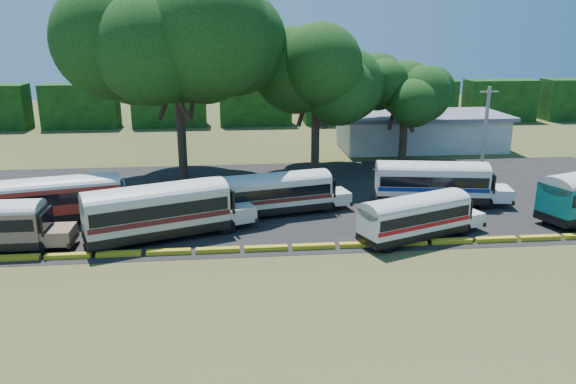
{
  "coord_description": "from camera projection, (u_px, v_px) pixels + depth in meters",
  "views": [
    {
      "loc": [
        -3.4,
        -31.61,
        13.48
      ],
      "look_at": [
        0.39,
        6.0,
        2.3
      ],
      "focal_mm": 35.0,
      "sensor_mm": 36.0,
      "label": 1
    }
  ],
  "objects": [
    {
      "name": "asphalt_strip",
      "position": [
        288.0,
        198.0,
        45.85
      ],
      "size": [
        64.0,
        24.0,
        0.02
      ],
      "primitive_type": "cube",
      "color": "black",
      "rests_on": "ground"
    },
    {
      "name": "bus_red",
      "position": [
        63.0,
        196.0,
        39.64
      ],
      "size": [
        10.59,
        4.73,
        3.38
      ],
      "rotation": [
        0.0,
        0.0,
        0.22
      ],
      "color": "black",
      "rests_on": "ground"
    },
    {
      "name": "tree_west",
      "position": [
        177.0,
        43.0,
        48.14
      ],
      "size": [
        14.22,
        14.22,
        17.37
      ],
      "color": "#3A281D",
      "rests_on": "ground"
    },
    {
      "name": "bus_cream_west",
      "position": [
        160.0,
        208.0,
        36.58
      ],
      "size": [
        11.5,
        6.54,
        3.7
      ],
      "rotation": [
        0.0,
        0.0,
        0.36
      ],
      "color": "black",
      "rests_on": "ground"
    },
    {
      "name": "treeline_backdrop",
      "position": [
        255.0,
        104.0,
        79.25
      ],
      "size": [
        130.0,
        4.0,
        6.0
      ],
      "color": "black",
      "rests_on": "ground"
    },
    {
      "name": "curb",
      "position": [
        290.0,
        247.0,
        35.22
      ],
      "size": [
        53.7,
        0.45,
        0.3
      ],
      "color": "gold",
      "rests_on": "ground"
    },
    {
      "name": "terminal_building",
      "position": [
        420.0,
        131.0,
        64.09
      ],
      "size": [
        19.0,
        9.0,
        4.0
      ],
      "color": "silver",
      "rests_on": "ground"
    },
    {
      "name": "bus_cream_east",
      "position": [
        280.0,
        191.0,
        41.52
      ],
      "size": [
        9.91,
        4.5,
        3.16
      ],
      "rotation": [
        0.0,
        0.0,
        0.23
      ],
      "color": "black",
      "rests_on": "ground"
    },
    {
      "name": "tree_east",
      "position": [
        406.0,
        89.0,
        56.86
      ],
      "size": [
        7.86,
        7.86,
        10.28
      ],
      "color": "#3A281D",
      "rests_on": "ground"
    },
    {
      "name": "tree_center",
      "position": [
        316.0,
        70.0,
        52.43
      ],
      "size": [
        10.24,
        10.24,
        13.34
      ],
      "color": "#3A281D",
      "rests_on": "ground"
    },
    {
      "name": "bus_white_blue",
      "position": [
        434.0,
        180.0,
        43.75
      ],
      "size": [
        10.72,
        4.28,
        3.43
      ],
      "rotation": [
        0.0,
        0.0,
        -0.17
      ],
      "color": "black",
      "rests_on": "ground"
    },
    {
      "name": "bus_white_red",
      "position": [
        417.0,
        215.0,
        36.45
      ],
      "size": [
        9.39,
        5.55,
        3.03
      ],
      "rotation": [
        0.0,
        0.0,
        0.39
      ],
      "color": "black",
      "rests_on": "ground"
    },
    {
      "name": "ground",
      "position": [
        291.0,
        256.0,
        34.31
      ],
      "size": [
        160.0,
        160.0,
        0.0
      ],
      "primitive_type": "plane",
      "color": "#2E4416",
      "rests_on": "ground"
    },
    {
      "name": "utility_pole",
      "position": [
        485.0,
        135.0,
        48.68
      ],
      "size": [
        1.6,
        0.3,
        8.58
      ],
      "color": "gray",
      "rests_on": "ground"
    }
  ]
}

